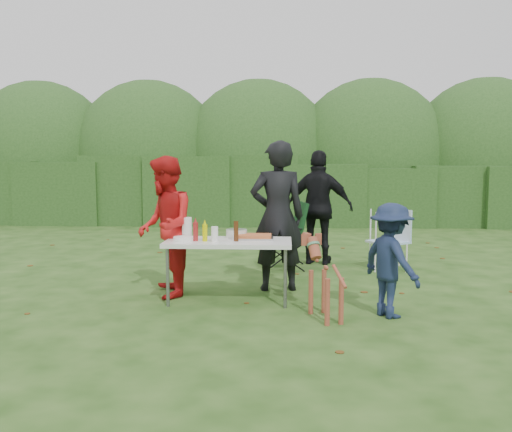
{
  "coord_description": "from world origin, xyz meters",
  "views": [
    {
      "loc": [
        0.77,
        -6.09,
        1.7
      ],
      "look_at": [
        0.41,
        0.61,
        1.0
      ],
      "focal_mm": 38.0,
      "sensor_mm": 36.0,
      "label": 1
    }
  ],
  "objects_px": {
    "person_black_puffy": "(319,207)",
    "ketchup_bottle": "(196,232)",
    "dog": "(326,280)",
    "paper_towel_roll": "(187,228)",
    "camping_chair": "(284,235)",
    "person_cook": "(277,216)",
    "child": "(391,260)",
    "mustard_bottle": "(205,233)",
    "folding_table": "(228,245)",
    "beer_bottle": "(236,231)",
    "person_red_jacket": "(165,227)",
    "lawn_chair": "(388,239)"
  },
  "relations": [
    {
      "from": "person_red_jacket",
      "to": "lawn_chair",
      "type": "xyz_separation_m",
      "value": [
        3.08,
        1.83,
        -0.4
      ]
    },
    {
      "from": "dog",
      "to": "camping_chair",
      "type": "xyz_separation_m",
      "value": [
        -0.45,
        2.64,
        0.11
      ]
    },
    {
      "from": "child",
      "to": "mustard_bottle",
      "type": "bearing_deg",
      "value": 47.31
    },
    {
      "from": "person_red_jacket",
      "to": "mustard_bottle",
      "type": "xyz_separation_m",
      "value": [
        0.54,
        -0.29,
        -0.03
      ]
    },
    {
      "from": "lawn_chair",
      "to": "mustard_bottle",
      "type": "bearing_deg",
      "value": 8.0
    },
    {
      "from": "lawn_chair",
      "to": "person_black_puffy",
      "type": "bearing_deg",
      "value": -51.83
    },
    {
      "from": "child",
      "to": "paper_towel_roll",
      "type": "distance_m",
      "value": 2.44
    },
    {
      "from": "dog",
      "to": "mustard_bottle",
      "type": "bearing_deg",
      "value": 47.36
    },
    {
      "from": "beer_bottle",
      "to": "person_black_puffy",
      "type": "bearing_deg",
      "value": 65.51
    },
    {
      "from": "person_cook",
      "to": "person_black_puffy",
      "type": "height_order",
      "value": "person_cook"
    },
    {
      "from": "folding_table",
      "to": "dog",
      "type": "bearing_deg",
      "value": -31.49
    },
    {
      "from": "lawn_chair",
      "to": "dog",
      "type": "bearing_deg",
      "value": 34.96
    },
    {
      "from": "person_black_puffy",
      "to": "ketchup_bottle",
      "type": "xyz_separation_m",
      "value": [
        -1.61,
        -2.49,
        -0.08
      ]
    },
    {
      "from": "paper_towel_roll",
      "to": "camping_chair",
      "type": "bearing_deg",
      "value": 57.28
    },
    {
      "from": "person_black_puffy",
      "to": "camping_chair",
      "type": "distance_m",
      "value": 0.83
    },
    {
      "from": "folding_table",
      "to": "person_black_puffy",
      "type": "bearing_deg",
      "value": 63.08
    },
    {
      "from": "folding_table",
      "to": "beer_bottle",
      "type": "relative_size",
      "value": 6.25
    },
    {
      "from": "person_cook",
      "to": "person_black_puffy",
      "type": "bearing_deg",
      "value": -118.1
    },
    {
      "from": "camping_chair",
      "to": "folding_table",
      "type": "bearing_deg",
      "value": 59.79
    },
    {
      "from": "camping_chair",
      "to": "beer_bottle",
      "type": "height_order",
      "value": "camping_chair"
    },
    {
      "from": "person_red_jacket",
      "to": "mustard_bottle",
      "type": "bearing_deg",
      "value": 47.47
    },
    {
      "from": "person_cook",
      "to": "dog",
      "type": "relative_size",
      "value": 2.18
    },
    {
      "from": "mustard_bottle",
      "to": "paper_towel_roll",
      "type": "relative_size",
      "value": 0.77
    },
    {
      "from": "person_red_jacket",
      "to": "camping_chair",
      "type": "distance_m",
      "value": 2.32
    },
    {
      "from": "mustard_bottle",
      "to": "ketchup_bottle",
      "type": "relative_size",
      "value": 0.91
    },
    {
      "from": "person_cook",
      "to": "ketchup_bottle",
      "type": "relative_size",
      "value": 8.83
    },
    {
      "from": "folding_table",
      "to": "camping_chair",
      "type": "bearing_deg",
      "value": 71.28
    },
    {
      "from": "ketchup_bottle",
      "to": "beer_bottle",
      "type": "xyz_separation_m",
      "value": [
        0.48,
        0.01,
        0.01
      ]
    },
    {
      "from": "person_cook",
      "to": "person_red_jacket",
      "type": "bearing_deg",
      "value": 7.82
    },
    {
      "from": "folding_table",
      "to": "paper_towel_roll",
      "type": "xyz_separation_m",
      "value": [
        -0.52,
        0.12,
        0.18
      ]
    },
    {
      "from": "dog",
      "to": "camping_chair",
      "type": "bearing_deg",
      "value": -9.79
    },
    {
      "from": "child",
      "to": "mustard_bottle",
      "type": "height_order",
      "value": "child"
    },
    {
      "from": "person_black_puffy",
      "to": "folding_table",
      "type": "bearing_deg",
      "value": 75.92
    },
    {
      "from": "ketchup_bottle",
      "to": "camping_chair",
      "type": "bearing_deg",
      "value": 62.71
    },
    {
      "from": "beer_bottle",
      "to": "paper_towel_roll",
      "type": "relative_size",
      "value": 0.92
    },
    {
      "from": "lawn_chair",
      "to": "mustard_bottle",
      "type": "distance_m",
      "value": 3.34
    },
    {
      "from": "folding_table",
      "to": "lawn_chair",
      "type": "height_order",
      "value": "lawn_chair"
    },
    {
      "from": "person_cook",
      "to": "beer_bottle",
      "type": "distance_m",
      "value": 0.83
    },
    {
      "from": "ketchup_bottle",
      "to": "beer_bottle",
      "type": "distance_m",
      "value": 0.48
    },
    {
      "from": "person_red_jacket",
      "to": "camping_chair",
      "type": "relative_size",
      "value": 1.65
    },
    {
      "from": "folding_table",
      "to": "mustard_bottle",
      "type": "height_order",
      "value": "mustard_bottle"
    },
    {
      "from": "dog",
      "to": "camping_chair",
      "type": "height_order",
      "value": "camping_chair"
    },
    {
      "from": "beer_bottle",
      "to": "paper_towel_roll",
      "type": "xyz_separation_m",
      "value": [
        -0.62,
        0.18,
        0.01
      ]
    },
    {
      "from": "mustard_bottle",
      "to": "ketchup_bottle",
      "type": "distance_m",
      "value": 0.11
    },
    {
      "from": "dog",
      "to": "mustard_bottle",
      "type": "height_order",
      "value": "mustard_bottle"
    },
    {
      "from": "person_red_jacket",
      "to": "beer_bottle",
      "type": "xyz_separation_m",
      "value": [
        0.91,
        -0.27,
        -0.01
      ]
    },
    {
      "from": "mustard_bottle",
      "to": "ketchup_bottle",
      "type": "xyz_separation_m",
      "value": [
        -0.11,
        0.02,
        0.01
      ]
    },
    {
      "from": "lawn_chair",
      "to": "ketchup_bottle",
      "type": "xyz_separation_m",
      "value": [
        -2.66,
        -2.11,
        0.38
      ]
    },
    {
      "from": "dog",
      "to": "paper_towel_roll",
      "type": "relative_size",
      "value": 3.43
    },
    {
      "from": "lawn_chair",
      "to": "person_red_jacket",
      "type": "bearing_deg",
      "value": -1.1
    }
  ]
}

